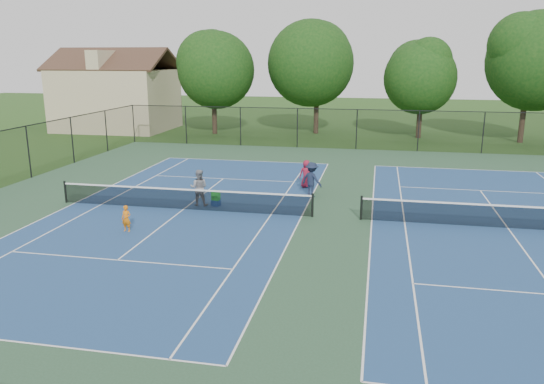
% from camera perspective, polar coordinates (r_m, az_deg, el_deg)
% --- Properties ---
extents(ground, '(140.00, 140.00, 0.00)m').
position_cam_1_polar(ground, '(23.19, 6.93, -2.83)').
color(ground, '#234716').
rests_on(ground, ground).
extents(court_pad, '(36.00, 36.00, 0.01)m').
position_cam_1_polar(court_pad, '(23.19, 6.93, -2.82)').
color(court_pad, '#2A4B31').
rests_on(court_pad, ground).
extents(tennis_court_left, '(12.00, 23.83, 1.07)m').
position_cam_1_polar(tennis_court_left, '(24.66, -9.49, -1.65)').
color(tennis_court_left, navy).
rests_on(tennis_court_left, ground).
extents(tennis_court_right, '(12.00, 23.83, 1.07)m').
position_cam_1_polar(tennis_court_right, '(23.73, 24.06, -3.37)').
color(tennis_court_right, navy).
rests_on(tennis_court_right, ground).
extents(perimeter_fence, '(36.08, 36.08, 3.02)m').
position_cam_1_polar(perimeter_fence, '(22.78, 7.05, 1.02)').
color(perimeter_fence, black).
rests_on(perimeter_fence, ground).
extents(tree_back_a, '(6.80, 6.80, 9.15)m').
position_cam_1_polar(tree_back_a, '(48.38, -6.35, 13.36)').
color(tree_back_a, '#2D2116').
rests_on(tree_back_a, ground).
extents(tree_back_b, '(7.60, 7.60, 10.03)m').
position_cam_1_polar(tree_back_b, '(48.44, 4.90, 14.06)').
color(tree_back_b, '#2D2116').
rests_on(tree_back_b, ground).
extents(tree_back_c, '(6.00, 6.00, 8.40)m').
position_cam_1_polar(tree_back_c, '(47.25, 15.88, 12.22)').
color(tree_back_c, '#2D2116').
rests_on(tree_back_c, ground).
extents(tree_back_d, '(7.80, 7.80, 10.37)m').
position_cam_1_polar(tree_back_d, '(47.50, 25.99, 12.98)').
color(tree_back_d, '#2D2116').
rests_on(tree_back_d, ground).
extents(clapboard_house, '(10.80, 8.10, 7.65)m').
position_cam_1_polar(clapboard_house, '(53.28, -16.39, 9.79)').
color(clapboard_house, tan).
rests_on(clapboard_house, ground).
extents(child_player, '(0.40, 0.27, 1.08)m').
position_cam_1_polar(child_player, '(21.97, -15.40, -2.77)').
color(child_player, orange).
rests_on(child_player, ground).
extents(instructor, '(0.91, 0.74, 1.73)m').
position_cam_1_polar(instructor, '(25.02, -7.87, 0.47)').
color(instructor, gray).
rests_on(instructor, ground).
extents(bystander_b, '(1.31, 1.12, 1.76)m').
position_cam_1_polar(bystander_b, '(26.42, 4.29, 1.34)').
color(bystander_b, '#192137').
rests_on(bystander_b, ground).
extents(bystander_c, '(0.82, 0.63, 1.49)m').
position_cam_1_polar(bystander_c, '(28.32, 3.71, 1.96)').
color(bystander_c, maroon).
rests_on(bystander_c, ground).
extents(ball_crate, '(0.41, 0.37, 0.29)m').
position_cam_1_polar(ball_crate, '(25.02, -6.05, -1.18)').
color(ball_crate, navy).
rests_on(ball_crate, ground).
extents(ball_hopper, '(0.40, 0.36, 0.43)m').
position_cam_1_polar(ball_hopper, '(24.92, -6.07, -0.37)').
color(ball_hopper, green).
rests_on(ball_hopper, ball_crate).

